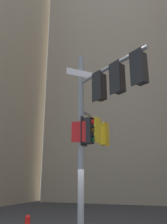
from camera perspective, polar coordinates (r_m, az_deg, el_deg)
building_mid_block at (r=33.99m, az=10.76°, el=7.74°), size 16.95×16.95×32.07m
signal_pole_assembly at (r=8.90m, az=3.53°, el=-1.63°), size 3.19×4.55×7.23m
fire_hydrant at (r=10.82m, az=-13.84°, el=-25.44°), size 0.33×0.23×0.73m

